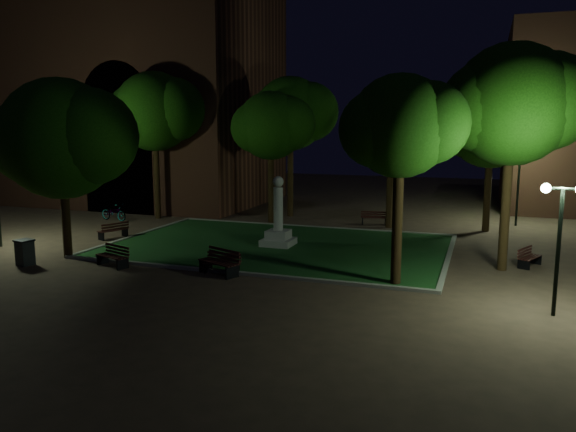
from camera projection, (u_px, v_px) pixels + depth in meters
name	position (u px, v px, depth m)	size (l,w,h in m)	color
ground	(262.00, 256.00, 24.14)	(80.00, 80.00, 0.00)	#463326
lawn	(278.00, 246.00, 25.99)	(15.00, 10.00, 0.08)	#19441A
lawn_kerb	(278.00, 245.00, 25.99)	(15.40, 10.40, 0.12)	slate
monument	(278.00, 226.00, 25.85)	(1.40, 1.40, 3.20)	gray
building_main	(131.00, 100.00, 40.97)	(20.00, 12.00, 15.00)	#522B1D
tree_west	(63.00, 139.00, 23.03)	(6.12, 5.00, 7.52)	black
tree_north_wl	(272.00, 126.00, 31.49)	(4.72, 3.85, 7.47)	black
tree_north_er	(393.00, 136.00, 30.02)	(5.04, 4.12, 7.08)	black
tree_ne	(493.00, 125.00, 28.89)	(5.52, 4.51, 7.85)	black
tree_east	(515.00, 105.00, 20.79)	(5.61, 4.58, 8.63)	black
tree_se	(403.00, 127.00, 18.84)	(4.32, 3.53, 7.31)	black
tree_nw	(156.00, 112.00, 32.89)	(5.72, 4.67, 8.70)	black
tree_far_north	(292.00, 114.00, 33.73)	(5.44, 4.44, 8.48)	black
lamppost_se	(560.00, 223.00, 16.17)	(1.18, 0.28, 3.92)	black
lamppost_nw	(148.00, 163.00, 35.20)	(1.18, 0.28, 4.66)	black
lamppost_ne	(519.00, 167.00, 30.93)	(1.18, 0.28, 4.73)	black
bench_near_left	(220.00, 263.00, 21.13)	(1.84, 1.24, 0.96)	black
bench_near_right	(222.00, 264.00, 21.28)	(1.42, 0.51, 0.78)	black
bench_west_near	(114.00, 257.00, 22.34)	(1.61, 0.99, 0.84)	black
bench_left_side	(114.00, 231.00, 27.81)	(1.06, 1.57, 0.81)	black
bench_right_side	(529.00, 258.00, 22.34)	(1.01, 1.45, 0.75)	black
bench_far_side	(374.00, 218.00, 31.67)	(1.52, 0.74, 0.80)	black
trash_bin	(25.00, 252.00, 22.51)	(0.72, 0.72, 1.05)	black
bicycle	(114.00, 212.00, 33.05)	(0.67, 1.93, 1.01)	black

